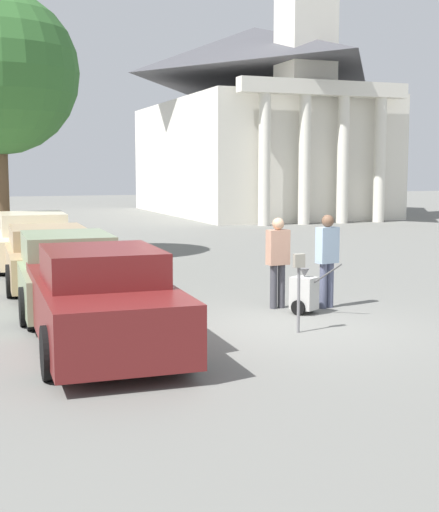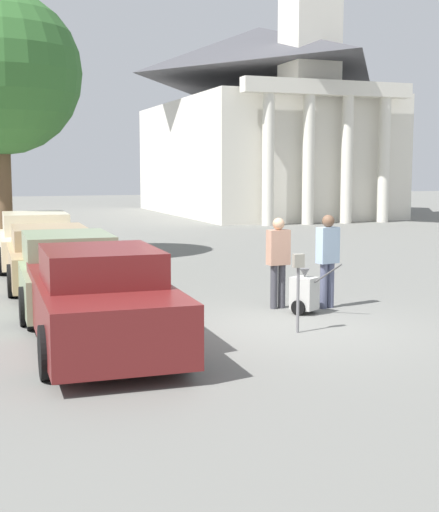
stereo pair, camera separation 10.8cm
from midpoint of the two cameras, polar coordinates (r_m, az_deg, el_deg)
name	(u,v)px [view 2 (the right image)]	position (r m, az deg, el deg)	size (l,w,h in m)	color
ground_plane	(285,328)	(12.13, 5.55, -5.76)	(120.00, 120.00, 0.00)	slate
parked_car_maroon	(100,300)	(10.82, -9.29, -3.53)	(2.10, 4.85, 1.52)	maroon
parked_car_sage	(67,273)	(14.13, -11.86, -1.31)	(2.08, 5.09, 1.44)	gray
parked_car_tan	(49,256)	(17.03, -13.28, -0.02)	(2.12, 5.29, 1.35)	tan
parked_car_cream	(35,241)	(20.19, -14.36, 1.15)	(2.15, 4.91, 1.48)	beige
parking_meter	(298,278)	(11.66, 6.58, -1.75)	(0.18, 0.09, 1.30)	slate
person_worker	(278,257)	(13.65, 4.94, -0.07)	(0.44, 0.25, 1.75)	#3F3F47
person_supervisor	(328,255)	(13.78, 8.87, 0.09)	(0.45, 0.30, 1.80)	#515670
equipment_cart	(304,293)	(13.29, 7.04, -2.96)	(0.69, 0.94, 1.00)	#B2B2AD
church	(261,115)	(42.31, 3.45, 11.23)	(10.65, 17.00, 23.71)	silver
shade_tree	(0,74)	(21.87, -17.03, 13.78)	(4.66, 4.66, 7.72)	brown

